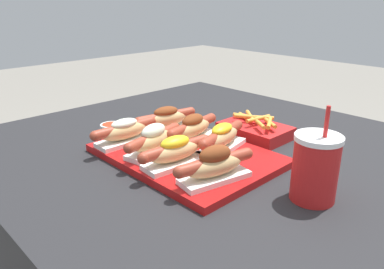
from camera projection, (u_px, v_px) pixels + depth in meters
name	position (u px, v px, depth m)	size (l,w,h in m)	color
patio_table	(223.00, 268.00, 1.11)	(1.29, 1.09, 0.75)	#232326
serving_tray	(186.00, 155.00, 0.93)	(0.43, 0.31, 0.02)	#B71414
hot_dog_0	(125.00, 131.00, 0.97)	(0.06, 0.20, 0.07)	white
hot_dog_1	(154.00, 140.00, 0.91)	(0.09, 0.19, 0.07)	white
hot_dog_2	(176.00, 152.00, 0.84)	(0.07, 0.20, 0.07)	white
hot_dog_3	(215.00, 165.00, 0.77)	(0.09, 0.19, 0.08)	white
hot_dog_4	(166.00, 119.00, 1.07)	(0.09, 0.20, 0.07)	white
hot_dog_5	(193.00, 128.00, 0.99)	(0.08, 0.20, 0.07)	white
hot_dog_6	(222.00, 137.00, 0.93)	(0.09, 0.19, 0.07)	white
sauce_bowl	(111.00, 128.00, 1.10)	(0.06, 0.06, 0.03)	silver
drink_cup	(315.00, 168.00, 0.72)	(0.09, 0.09, 0.20)	red
fries_basket	(255.00, 130.00, 1.07)	(0.19, 0.13, 0.06)	red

